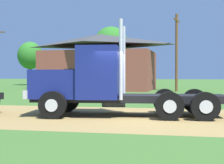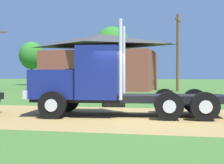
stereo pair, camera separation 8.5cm
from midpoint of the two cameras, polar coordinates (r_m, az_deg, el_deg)
ground_plane at (r=12.32m, az=3.42°, el=-6.33°), size 200.00×200.00×0.00m
dirt_track at (r=12.32m, az=3.42°, el=-6.31°), size 120.00×6.89×0.01m
truck_foreground_white at (r=12.78m, az=-2.47°, el=-0.38°), size 7.83×3.21×3.70m
shed_building at (r=34.56m, az=-2.31°, el=3.45°), size 12.43×8.36×6.03m
utility_pole_far at (r=31.66m, az=11.42°, el=5.60°), size 0.59×2.18×7.51m
tree_left at (r=50.52m, az=-14.49°, el=4.59°), size 3.82×3.82×6.66m
tree_mid at (r=43.11m, az=-0.27°, el=6.39°), size 4.81×4.81×8.10m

